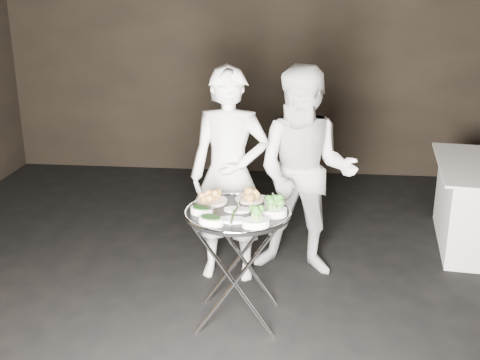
# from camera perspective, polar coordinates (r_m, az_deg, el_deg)

# --- Properties ---
(floor) EXTENTS (6.00, 7.00, 0.05)m
(floor) POSITION_cam_1_polar(r_m,az_deg,el_deg) (4.07, -0.72, -14.66)
(floor) COLOR black
(floor) RESTS_ON ground
(wall_back) EXTENTS (6.00, 0.05, 3.00)m
(wall_back) POSITION_cam_1_polar(r_m,az_deg,el_deg) (6.95, 2.61, 12.78)
(wall_back) COLOR black
(wall_back) RESTS_ON floor
(tray_stand) EXTENTS (0.53, 0.44, 0.77)m
(tray_stand) POSITION_cam_1_polar(r_m,az_deg,el_deg) (3.99, -0.22, -7.74)
(tray_stand) COLOR silver
(tray_stand) RESTS_ON floor
(serving_tray) EXTENTS (0.69, 0.69, 0.04)m
(serving_tray) POSITION_cam_1_polar(r_m,az_deg,el_deg) (3.85, -0.23, -3.14)
(serving_tray) COLOR black
(serving_tray) RESTS_ON tray_stand
(potato_plate_a) EXTENTS (0.20, 0.20, 0.07)m
(potato_plate_a) POSITION_cam_1_polar(r_m,az_deg,el_deg) (4.00, -2.67, -1.68)
(potato_plate_a) COLOR beige
(potato_plate_a) RESTS_ON serving_tray
(potato_plate_b) EXTENTS (0.19, 0.19, 0.07)m
(potato_plate_b) POSITION_cam_1_polar(r_m,az_deg,el_deg) (4.03, 0.97, -1.50)
(potato_plate_b) COLOR beige
(potato_plate_b) RESTS_ON serving_tray
(greens_bowl) EXTENTS (0.13, 0.13, 0.08)m
(greens_bowl) POSITION_cam_1_polar(r_m,az_deg,el_deg) (3.93, 3.28, -2.01)
(greens_bowl) COLOR white
(greens_bowl) RESTS_ON serving_tray
(asparagus_plate_a) EXTENTS (0.18, 0.11, 0.03)m
(asparagus_plate_a) POSITION_cam_1_polar(r_m,az_deg,el_deg) (3.85, -0.29, -2.76)
(asparagus_plate_a) COLOR white
(asparagus_plate_a) RESTS_ON serving_tray
(asparagus_plate_b) EXTENTS (0.18, 0.10, 0.04)m
(asparagus_plate_b) POSITION_cam_1_polar(r_m,az_deg,el_deg) (3.69, -0.74, -3.70)
(asparagus_plate_b) COLOR white
(asparagus_plate_b) RESTS_ON serving_tray
(spinach_bowl_a) EXTENTS (0.18, 0.15, 0.06)m
(spinach_bowl_a) POSITION_cam_1_polar(r_m,az_deg,el_deg) (3.81, -3.63, -2.81)
(spinach_bowl_a) COLOR white
(spinach_bowl_a) RESTS_ON serving_tray
(spinach_bowl_b) EXTENTS (0.19, 0.15, 0.07)m
(spinach_bowl_b) POSITION_cam_1_polar(r_m,az_deg,el_deg) (3.65, -2.77, -3.76)
(spinach_bowl_b) COLOR white
(spinach_bowl_b) RESTS_ON serving_tray
(broccoli_bowl_a) EXTENTS (0.20, 0.16, 0.08)m
(broccoli_bowl_a) POSITION_cam_1_polar(r_m,az_deg,el_deg) (3.78, 3.13, -2.90)
(broccoli_bowl_a) COLOR white
(broccoli_bowl_a) RESTS_ON serving_tray
(broccoli_bowl_b) EXTENTS (0.20, 0.17, 0.07)m
(broccoli_bowl_b) POSITION_cam_1_polar(r_m,az_deg,el_deg) (3.62, 1.52, -3.93)
(broccoli_bowl_b) COLOR white
(broccoli_bowl_b) RESTS_ON serving_tray
(serving_utensils) EXTENTS (0.58, 0.42, 0.01)m
(serving_utensils) POSITION_cam_1_polar(r_m,az_deg,el_deg) (3.89, 0.12, -1.96)
(serving_utensils) COLOR silver
(serving_utensils) RESTS_ON serving_tray
(waiter_left) EXTENTS (0.60, 0.40, 1.62)m
(waiter_left) POSITION_cam_1_polar(r_m,az_deg,el_deg) (4.47, -1.03, 0.43)
(waiter_left) COLOR silver
(waiter_left) RESTS_ON floor
(waiter_right) EXTENTS (0.86, 0.71, 1.62)m
(waiter_right) POSITION_cam_1_polar(r_m,az_deg,el_deg) (4.55, 6.21, 0.65)
(waiter_right) COLOR silver
(waiter_right) RESTS_ON floor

